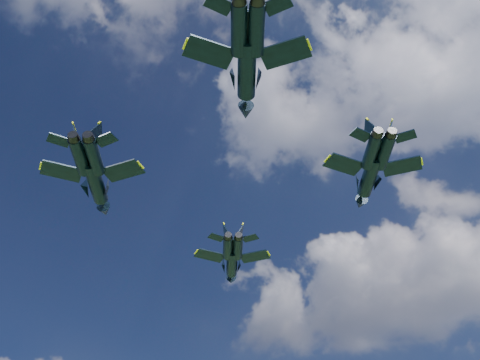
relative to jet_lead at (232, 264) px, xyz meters
name	(u,v)px	position (x,y,z in m)	size (l,w,h in m)	color
jet_lead	(232,264)	(0.00, 0.00, 0.00)	(11.67, 15.67, 3.81)	black
jet_left	(97,184)	(-6.98, -26.80, 0.17)	(13.37, 18.22, 4.37)	black
jet_right	(369,178)	(26.64, -10.34, 0.71)	(12.77, 17.07, 4.16)	black
jet_slot	(247,73)	(20.33, -35.13, 0.23)	(13.32, 18.06, 4.36)	black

